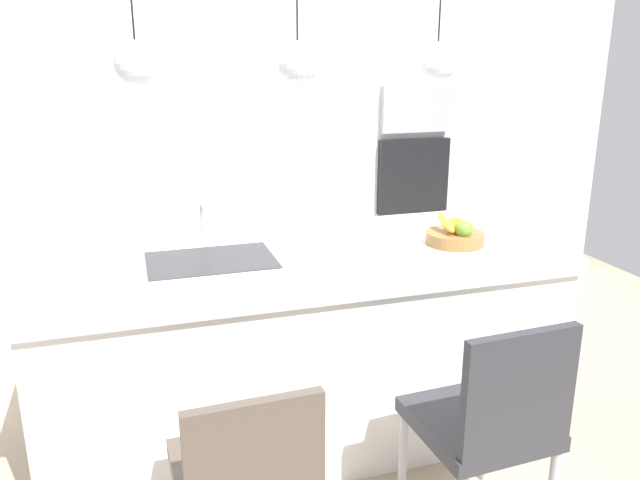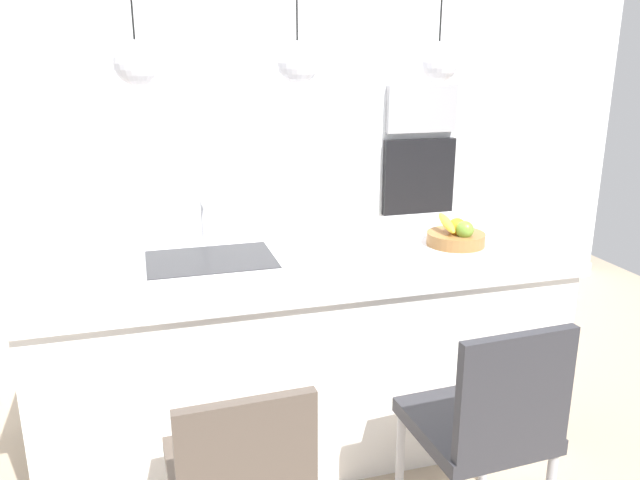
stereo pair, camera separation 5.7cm
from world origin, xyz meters
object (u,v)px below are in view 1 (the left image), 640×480
fruit_bowl (455,235)px  microwave (416,109)px  chair_middle (490,418)px  oven (413,176)px  chair_near (246,474)px

fruit_bowl → microwave: microwave is taller
microwave → chair_middle: size_ratio=0.59×
oven → chair_middle: size_ratio=0.61×
microwave → chair_middle: bearing=-109.0°
microwave → chair_near: microwave is taller
fruit_bowl → chair_middle: fruit_bowl is taller
oven → chair_near: (-1.77, -2.50, -0.44)m
microwave → chair_near: 3.20m
oven → chair_middle: oven is taller
oven → chair_near: 3.09m
microwave → chair_near: size_ratio=0.65×
oven → chair_middle: bearing=-109.0°
microwave → fruit_bowl: bearing=-109.0°
oven → chair_near: oven is taller
chair_near → chair_middle: (0.91, -0.01, 0.04)m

